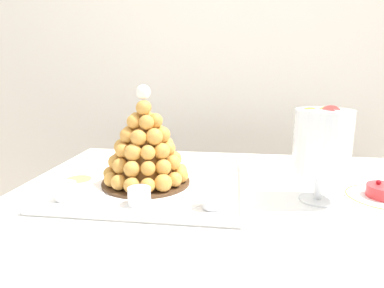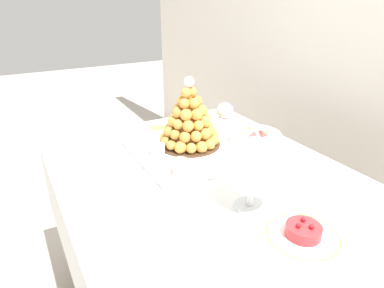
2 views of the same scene
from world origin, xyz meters
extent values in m
cube|color=silver|center=(0.00, 0.95, 1.25)|extent=(4.80, 0.10, 2.50)
cylinder|color=brown|center=(-0.55, 0.42, 0.36)|extent=(0.04, 0.04, 0.73)
cylinder|color=brown|center=(0.55, 0.42, 0.36)|extent=(0.04, 0.04, 0.73)
cube|color=brown|center=(0.00, 0.00, 0.73)|extent=(1.23, 0.95, 0.02)
cube|color=white|center=(0.00, 0.00, 0.75)|extent=(1.29, 1.01, 0.00)
cube|color=white|center=(0.00, 0.51, 0.56)|extent=(1.29, 0.01, 0.36)
cube|color=white|center=(-0.64, 0.00, 0.56)|extent=(0.01, 1.01, 0.36)
cube|color=white|center=(-0.24, 0.03, 0.75)|extent=(0.54, 0.43, 0.01)
cube|color=white|center=(-0.24, -0.18, 0.76)|extent=(0.54, 0.01, 0.02)
cube|color=white|center=(-0.24, 0.24, 0.76)|extent=(0.54, 0.01, 0.02)
cube|color=white|center=(-0.51, 0.03, 0.76)|extent=(0.01, 0.43, 0.02)
cube|color=white|center=(0.03, 0.03, 0.76)|extent=(0.01, 0.43, 0.02)
cylinder|color=white|center=(-0.24, 0.03, 0.76)|extent=(0.39, 0.39, 0.00)
cylinder|color=#4C331E|center=(-0.26, 0.07, 0.76)|extent=(0.27, 0.27, 0.01)
cone|color=#B97B36|center=(-0.26, 0.07, 0.89)|extent=(0.18, 0.18, 0.24)
sphere|color=gold|center=(-0.15, 0.07, 0.79)|extent=(0.05, 0.05, 0.05)
sphere|color=gold|center=(-0.16, 0.11, 0.79)|extent=(0.05, 0.05, 0.05)
sphere|color=gold|center=(-0.19, 0.14, 0.79)|extent=(0.05, 0.05, 0.05)
sphere|color=gold|center=(-0.23, 0.17, 0.79)|extent=(0.04, 0.04, 0.04)
sphere|color=gold|center=(-0.27, 0.17, 0.79)|extent=(0.05, 0.05, 0.05)
sphere|color=gold|center=(-0.31, 0.16, 0.79)|extent=(0.04, 0.04, 0.04)
sphere|color=gold|center=(-0.35, 0.13, 0.79)|extent=(0.04, 0.04, 0.04)
sphere|color=gold|center=(-0.36, 0.09, 0.79)|extent=(0.04, 0.04, 0.04)
sphere|color=gold|center=(-0.36, 0.04, 0.79)|extent=(0.04, 0.04, 0.04)
sphere|color=gold|center=(-0.35, 0.00, 0.79)|extent=(0.04, 0.04, 0.04)
sphere|color=gold|center=(-0.31, -0.03, 0.79)|extent=(0.04, 0.04, 0.04)
sphere|color=gold|center=(-0.27, -0.04, 0.79)|extent=(0.05, 0.05, 0.05)
sphere|color=gold|center=(-0.23, -0.04, 0.79)|extent=(0.04, 0.04, 0.04)
sphere|color=gold|center=(-0.19, -0.01, 0.79)|extent=(0.05, 0.05, 0.05)
sphere|color=gold|center=(-0.16, 0.02, 0.79)|extent=(0.04, 0.04, 0.04)
sphere|color=gold|center=(-0.18, 0.10, 0.83)|extent=(0.05, 0.05, 0.05)
sphere|color=gold|center=(-0.20, 0.13, 0.83)|extent=(0.05, 0.05, 0.05)
sphere|color=gold|center=(-0.24, 0.15, 0.83)|extent=(0.05, 0.05, 0.05)
sphere|color=gold|center=(-0.29, 0.15, 0.83)|extent=(0.04, 0.04, 0.04)
sphere|color=gold|center=(-0.33, 0.12, 0.83)|extent=(0.05, 0.05, 0.05)
sphere|color=gold|center=(-0.35, 0.08, 0.83)|extent=(0.05, 0.05, 0.05)
sphere|color=gold|center=(-0.34, 0.03, 0.83)|extent=(0.04, 0.04, 0.04)
sphere|color=gold|center=(-0.32, 0.00, 0.83)|extent=(0.05, 0.05, 0.05)
sphere|color=gold|center=(-0.28, -0.02, 0.83)|extent=(0.05, 0.05, 0.05)
sphere|color=gold|center=(-0.23, -0.02, 0.83)|extent=(0.04, 0.04, 0.04)
sphere|color=gold|center=(-0.19, 0.01, 0.83)|extent=(0.05, 0.05, 0.05)
sphere|color=gold|center=(-0.17, 0.05, 0.83)|extent=(0.05, 0.05, 0.05)
sphere|color=gold|center=(-0.21, 0.11, 0.87)|extent=(0.05, 0.05, 0.05)
sphere|color=gold|center=(-0.24, 0.13, 0.87)|extent=(0.05, 0.05, 0.05)
sphere|color=gold|center=(-0.29, 0.13, 0.87)|extent=(0.05, 0.05, 0.05)
sphere|color=gold|center=(-0.32, 0.10, 0.87)|extent=(0.05, 0.05, 0.05)
sphere|color=gold|center=(-0.33, 0.06, 0.87)|extent=(0.05, 0.05, 0.05)
sphere|color=gold|center=(-0.31, 0.02, 0.87)|extent=(0.04, 0.04, 0.04)
sphere|color=gold|center=(-0.28, 0.00, 0.87)|extent=(0.05, 0.05, 0.05)
sphere|color=gold|center=(-0.23, 0.00, 0.87)|extent=(0.04, 0.04, 0.04)
sphere|color=gold|center=(-0.20, 0.03, 0.87)|extent=(0.05, 0.05, 0.05)
sphere|color=gold|center=(-0.19, 0.07, 0.87)|extent=(0.04, 0.04, 0.04)
sphere|color=gold|center=(-0.23, 0.11, 0.91)|extent=(0.05, 0.05, 0.05)
sphere|color=gold|center=(-0.28, 0.11, 0.91)|extent=(0.04, 0.04, 0.04)
sphere|color=gold|center=(-0.31, 0.08, 0.91)|extent=(0.05, 0.05, 0.05)
sphere|color=gold|center=(-0.30, 0.04, 0.91)|extent=(0.05, 0.05, 0.05)
sphere|color=gold|center=(-0.26, 0.01, 0.91)|extent=(0.05, 0.05, 0.05)
sphere|color=gold|center=(-0.22, 0.03, 0.91)|extent=(0.05, 0.05, 0.05)
sphere|color=gold|center=(-0.21, 0.07, 0.91)|extent=(0.05, 0.05, 0.05)
sphere|color=gold|center=(-0.25, 0.10, 0.95)|extent=(0.05, 0.05, 0.05)
sphere|color=gold|center=(-0.29, 0.08, 0.95)|extent=(0.04, 0.04, 0.04)
sphere|color=gold|center=(-0.28, 0.04, 0.95)|extent=(0.04, 0.04, 0.04)
sphere|color=gold|center=(-0.25, 0.04, 0.95)|extent=(0.04, 0.04, 0.04)
sphere|color=gold|center=(-0.23, 0.07, 0.95)|extent=(0.04, 0.04, 0.04)
sphere|color=gold|center=(-0.26, 0.08, 0.99)|extent=(0.04, 0.04, 0.04)
sphere|color=gold|center=(-0.26, 0.05, 0.99)|extent=(0.04, 0.04, 0.04)
sphere|color=white|center=(-0.26, 0.07, 1.03)|extent=(0.04, 0.04, 0.04)
cylinder|color=silver|center=(-0.44, -0.09, 0.78)|extent=(0.06, 0.06, 0.05)
cylinder|color=gold|center=(-0.44, -0.09, 0.77)|extent=(0.05, 0.05, 0.02)
cylinder|color=#EAC166|center=(-0.44, -0.09, 0.78)|extent=(0.05, 0.05, 0.01)
sphere|color=brown|center=(-0.44, -0.09, 0.79)|extent=(0.02, 0.02, 0.02)
cylinder|color=silver|center=(-0.23, -0.10, 0.78)|extent=(0.06, 0.06, 0.05)
cylinder|color=#F4EAC6|center=(-0.23, -0.10, 0.77)|extent=(0.05, 0.05, 0.02)
cylinder|color=white|center=(-0.23, -0.10, 0.78)|extent=(0.05, 0.05, 0.01)
sphere|color=brown|center=(-0.23, -0.09, 0.79)|extent=(0.02, 0.02, 0.02)
cylinder|color=silver|center=(-0.04, -0.09, 0.79)|extent=(0.06, 0.06, 0.06)
cylinder|color=#F4EAC6|center=(-0.04, -0.09, 0.77)|extent=(0.05, 0.05, 0.02)
cylinder|color=white|center=(-0.04, -0.09, 0.79)|extent=(0.05, 0.05, 0.02)
sphere|color=brown|center=(-0.04, -0.08, 0.80)|extent=(0.02, 0.02, 0.02)
cylinder|color=white|center=(-0.45, 0.00, 0.77)|extent=(0.09, 0.09, 0.03)
cylinder|color=#F2CC59|center=(-0.45, 0.00, 0.78)|extent=(0.08, 0.08, 0.00)
cylinder|color=white|center=(0.24, 0.01, 0.75)|extent=(0.10, 0.10, 0.01)
cylinder|color=white|center=(0.24, 0.01, 0.79)|extent=(0.02, 0.02, 0.08)
cylinder|color=white|center=(0.24, 0.01, 0.92)|extent=(0.15, 0.15, 0.17)
cylinder|color=brown|center=(0.28, 0.00, 0.85)|extent=(0.06, 0.06, 0.05)
cylinder|color=#72B2E0|center=(0.23, 0.04, 0.85)|extent=(0.07, 0.05, 0.07)
cylinder|color=pink|center=(0.22, 0.01, 0.85)|extent=(0.06, 0.06, 0.05)
cylinder|color=yellow|center=(0.24, -0.02, 0.85)|extent=(0.05, 0.05, 0.05)
cylinder|color=#72B2E0|center=(0.26, 0.02, 0.88)|extent=(0.07, 0.05, 0.07)
cylinder|color=yellow|center=(0.23, 0.03, 0.88)|extent=(0.06, 0.05, 0.05)
cylinder|color=#E54C47|center=(0.20, -0.01, 0.88)|extent=(0.05, 0.05, 0.02)
cylinder|color=#E54C47|center=(0.26, -0.01, 0.88)|extent=(0.07, 0.05, 0.07)
cylinder|color=#D199D8|center=(0.25, 0.04, 0.90)|extent=(0.06, 0.05, 0.06)
cylinder|color=#D199D8|center=(0.20, 0.03, 0.90)|extent=(0.06, 0.06, 0.05)
cylinder|color=yellow|center=(0.22, -0.02, 0.90)|extent=(0.06, 0.06, 0.04)
cylinder|color=#F9A54C|center=(0.27, -0.01, 0.90)|extent=(0.06, 0.06, 0.05)
cylinder|color=#72B2E0|center=(0.23, 0.03, 0.93)|extent=(0.06, 0.06, 0.04)
cylinder|color=brown|center=(0.22, -0.02, 0.93)|extent=(0.06, 0.06, 0.06)
cylinder|color=yellow|center=(0.25, 0.01, 0.93)|extent=(0.07, 0.06, 0.06)
cylinder|color=#F9A54C|center=(0.23, 0.02, 0.95)|extent=(0.06, 0.06, 0.03)
cylinder|color=#72B2E0|center=(0.21, -0.01, 0.95)|extent=(0.07, 0.06, 0.06)
cylinder|color=#D199D8|center=(0.25, 0.00, 0.95)|extent=(0.06, 0.05, 0.06)
cylinder|color=#F9A54C|center=(0.25, 0.04, 0.95)|extent=(0.07, 0.06, 0.06)
cylinder|color=yellow|center=(0.20, 0.03, 0.98)|extent=(0.06, 0.05, 0.05)
cylinder|color=#E54C47|center=(0.24, -0.01, 0.98)|extent=(0.06, 0.06, 0.07)
cylinder|color=#E54C47|center=(0.25, 0.01, 0.98)|extent=(0.08, 0.05, 0.08)
cylinder|color=yellow|center=(0.24, 0.04, 0.98)|extent=(0.06, 0.05, 0.06)
sphere|color=#A51923|center=(0.41, 0.06, 0.79)|extent=(0.01, 0.01, 0.01)
cylinder|color=silver|center=(-0.28, 0.26, 0.75)|extent=(0.06, 0.06, 0.00)
cylinder|color=silver|center=(-0.28, 0.26, 0.80)|extent=(0.01, 0.01, 0.09)
sphere|color=silver|center=(-0.28, 0.26, 0.87)|extent=(0.08, 0.08, 0.08)
cylinder|color=maroon|center=(-0.28, 0.26, 0.86)|extent=(0.06, 0.06, 0.03)
camera|label=1|loc=(0.01, -0.87, 1.10)|focal=30.91mm
camera|label=2|loc=(0.94, -0.58, 1.37)|focal=31.94mm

